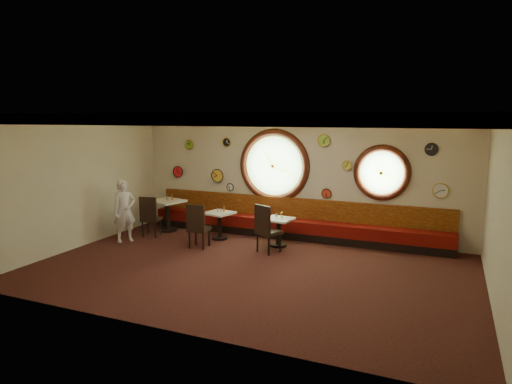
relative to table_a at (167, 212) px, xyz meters
name	(u,v)px	position (x,y,z in m)	size (l,w,h in m)	color
floor	(250,269)	(3.40, -2.06, -0.55)	(9.00, 6.00, 0.00)	black
ceiling	(249,114)	(3.40, -2.06, 2.65)	(9.00, 6.00, 0.02)	gold
wall_back	(296,176)	(3.40, 0.94, 1.05)	(9.00, 0.02, 3.20)	beige
wall_front	(165,226)	(3.40, -5.06, 1.05)	(9.00, 0.02, 3.20)	beige
wall_left	(79,181)	(-1.10, -2.06, 1.05)	(0.02, 6.00, 3.20)	beige
wall_right	(499,212)	(7.90, -2.06, 1.05)	(0.02, 6.00, 3.20)	beige
molding_back	(296,118)	(3.40, 0.89, 2.56)	(9.00, 0.10, 0.18)	#39140A
molding_front	(163,119)	(3.40, -5.01, 2.56)	(9.00, 0.10, 0.18)	#39140A
molding_left	(77,118)	(-1.05, -2.06, 2.56)	(0.10, 6.00, 0.18)	#39140A
molding_right	(503,119)	(7.85, -2.06, 2.56)	(0.10, 6.00, 0.18)	#39140A
banquette_base	(292,234)	(3.40, 0.66, -0.45)	(8.00, 0.55, 0.20)	black
banquette_seat	(292,225)	(3.40, 0.66, -0.20)	(8.00, 0.55, 0.30)	#580A07
banquette_back	(294,208)	(3.40, 0.88, 0.20)	(8.00, 0.10, 0.55)	#5D0F07
porthole_left_glass	(274,166)	(2.80, 0.94, 1.30)	(1.66, 1.66, 0.02)	#81B86E
porthole_left_frame	(274,166)	(2.80, 0.92, 1.30)	(1.98, 1.98, 0.18)	#39140A
porthole_left_ring	(274,166)	(2.80, 0.89, 1.30)	(1.61, 1.61, 0.03)	gold
porthole_right_glass	(382,173)	(5.60, 0.94, 1.25)	(1.10, 1.10, 0.02)	#81B86E
porthole_right_frame	(382,173)	(5.60, 0.92, 1.25)	(1.38, 1.38, 0.18)	#39140A
porthole_right_ring	(382,173)	(5.60, 0.89, 1.25)	(1.09, 1.09, 0.03)	gold
wall_clock_0	(178,172)	(-0.20, 0.90, 1.00)	(0.32, 0.32, 0.03)	red
wall_clock_1	(324,141)	(4.15, 0.90, 2.00)	(0.30, 0.30, 0.03)	#9EDA44
wall_clock_2	(432,149)	(6.70, 0.90, 1.85)	(0.28, 0.28, 0.03)	black
wall_clock_3	(327,193)	(4.25, 0.90, 0.65)	(0.24, 0.24, 0.03)	red
wall_clock_4	(227,142)	(1.40, 0.90, 1.90)	(0.24, 0.24, 0.03)	black
wall_clock_5	(189,145)	(0.20, 0.90, 1.80)	(0.26, 0.26, 0.03)	#78AD22
wall_clock_6	(230,187)	(1.50, 0.90, 0.65)	(0.20, 0.20, 0.03)	white
wall_clock_7	(440,190)	(6.95, 0.90, 0.90)	(0.34, 0.34, 0.03)	silver
wall_clock_8	(218,176)	(1.10, 0.90, 0.95)	(0.36, 0.36, 0.03)	gold
wall_clock_9	(347,165)	(4.75, 0.90, 1.40)	(0.22, 0.22, 0.03)	#C4D145
table_a	(167,212)	(0.00, 0.00, 0.00)	(0.97, 0.97, 0.87)	black
table_b	(219,222)	(1.72, -0.20, -0.10)	(0.78, 0.78, 0.71)	black
table_c	(279,229)	(3.36, -0.21, -0.11)	(0.70, 0.70, 0.70)	black
chair_a	(150,214)	(-0.07, -0.71, 0.07)	(0.54, 0.54, 0.67)	black
chair_b	(197,223)	(1.64, -1.16, 0.07)	(0.50, 0.50, 0.68)	black
chair_c	(266,226)	(3.28, -0.86, 0.11)	(0.63, 0.63, 0.71)	black
condiment_a_salt	(167,198)	(-0.03, 0.03, 0.38)	(0.04, 0.04, 0.11)	#B9B9BE
condiment_b_salt	(218,210)	(1.66, -0.17, 0.22)	(0.04, 0.04, 0.10)	#BAB9BE
condiment_c_salt	(276,216)	(3.29, -0.18, 0.21)	(0.04, 0.04, 0.11)	#B7B7BC
condiment_a_pepper	(168,199)	(0.04, -0.03, 0.37)	(0.03, 0.03, 0.09)	silver
condiment_b_pepper	(221,210)	(1.77, -0.20, 0.22)	(0.04, 0.04, 0.11)	silver
condiment_c_pepper	(281,216)	(3.43, -0.19, 0.20)	(0.04, 0.04, 0.11)	silver
condiment_a_bottle	(172,197)	(0.12, 0.08, 0.40)	(0.05, 0.05, 0.16)	gold
condiment_b_bottle	(224,209)	(1.83, -0.15, 0.25)	(0.05, 0.05, 0.17)	gold
condiment_c_bottle	(282,215)	(3.43, -0.18, 0.23)	(0.05, 0.05, 0.15)	gold
waiter	(124,211)	(-0.39, -1.32, 0.24)	(0.58, 0.38, 1.58)	white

